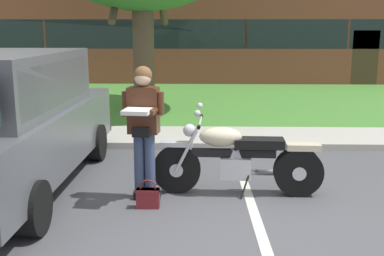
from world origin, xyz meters
The scene contains 13 objects.
ground_plane centered at (0.00, 0.00, 0.00)m, with size 140.00×140.00×0.00m, color #4C4C51.
curb_strip centered at (0.00, 3.00, 0.06)m, with size 60.00×0.20×0.12m, color #B7B2A8.
concrete_walk centered at (0.00, 3.85, 0.04)m, with size 60.00×1.50×0.08m, color #B7B2A8.
grass_lawn centered at (0.00, 9.00, 0.03)m, with size 60.00×8.80×0.06m, color #478433.
stall_stripe_0 centered at (-2.62, 0.20, 0.00)m, with size 0.12×4.40×0.01m, color silver.
stall_stripe_1 centered at (0.36, 0.20, 0.00)m, with size 0.12×4.40×0.01m, color silver.
motorcycle centered at (0.29, 0.62, 0.48)m, with size 2.24×0.82×1.18m.
rider_person centered at (-1.00, 0.43, 1.01)m, with size 0.53×0.61×1.70m.
handbag centered at (-0.92, 0.09, 0.14)m, with size 0.28×0.13×0.36m.
parked_suv_adjacent centered at (-2.93, 0.70, 0.96)m, with size 2.02×4.84×1.86m.
hedge_left centered at (-0.73, 13.36, 0.65)m, with size 2.67×0.90×1.24m.
hedge_center_left centered at (3.07, 13.36, 0.65)m, with size 3.35×0.90×1.24m.
brick_building centered at (1.30, 18.71, 1.88)m, with size 22.88×12.10×3.76m.
Camera 1 is at (-0.23, -5.29, 2.15)m, focal length 43.61 mm.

